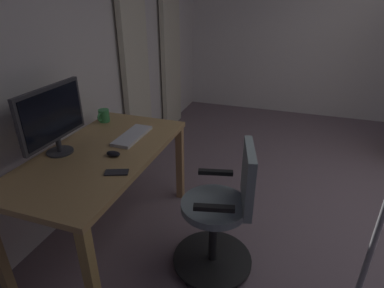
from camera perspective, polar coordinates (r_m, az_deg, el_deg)
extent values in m
cube|color=silver|center=(3.07, -17.40, 16.66)|extent=(5.34, 0.10, 2.66)
cube|color=beige|center=(4.36, -3.95, 18.62)|extent=(0.54, 0.06, 2.43)
cube|color=beige|center=(3.47, -10.48, 16.41)|extent=(0.51, 0.06, 2.43)
cube|color=tan|center=(2.30, -16.33, -1.77)|extent=(1.43, 0.75, 0.04)
cube|color=tan|center=(2.85, -2.21, -3.58)|extent=(0.06, 0.06, 0.71)
cube|color=tan|center=(1.92, -17.80, -22.52)|extent=(0.06, 0.06, 0.71)
cube|color=#AF854D|center=(3.13, -13.81, -1.54)|extent=(0.06, 0.06, 0.71)
cylinder|color=black|center=(2.39, 3.70, -20.08)|extent=(0.56, 0.56, 0.02)
sphere|color=black|center=(2.59, 3.89, -16.23)|extent=(0.05, 0.05, 0.05)
sphere|color=black|center=(2.47, -2.24, -18.66)|extent=(0.05, 0.05, 0.05)
sphere|color=black|center=(2.27, -0.67, -23.90)|extent=(0.05, 0.05, 0.05)
sphere|color=black|center=(2.27, 7.69, -24.24)|extent=(0.05, 0.05, 0.05)
sphere|color=black|center=(2.47, 9.77, -19.14)|extent=(0.05, 0.05, 0.05)
cylinder|color=black|center=(2.24, 3.87, -16.17)|extent=(0.06, 0.06, 0.44)
cylinder|color=gray|center=(2.09, 4.07, -11.17)|extent=(0.53, 0.53, 0.05)
cube|color=gray|center=(1.97, 10.14, -6.07)|extent=(0.38, 0.14, 0.40)
cube|color=black|center=(1.85, 4.03, -11.55)|extent=(0.09, 0.24, 0.03)
cube|color=black|center=(2.18, 4.32, -5.16)|extent=(0.09, 0.24, 0.03)
cylinder|color=#333338|center=(2.37, -22.87, -1.27)|extent=(0.18, 0.18, 0.01)
cylinder|color=#333338|center=(2.35, -23.08, -0.21)|extent=(0.04, 0.04, 0.09)
cube|color=#333338|center=(2.27, -24.16, 4.98)|extent=(0.57, 0.03, 0.37)
cube|color=black|center=(2.26, -23.83, 4.95)|extent=(0.52, 0.01, 0.33)
cube|color=silver|center=(2.45, -10.81, 1.49)|extent=(0.40, 0.15, 0.02)
ellipsoid|color=black|center=(2.19, -14.14, -1.73)|extent=(0.06, 0.10, 0.04)
cube|color=#232328|center=(1.99, -13.56, -5.05)|extent=(0.12, 0.16, 0.01)
cylinder|color=#3D9951|center=(2.80, -15.73, 5.00)|extent=(0.09, 0.09, 0.11)
torus|color=#3D9951|center=(2.75, -16.38, 4.70)|extent=(0.07, 0.01, 0.07)
cylinder|color=#A5A5A8|center=(1.70, 30.89, -12.84)|extent=(0.03, 0.03, 1.60)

